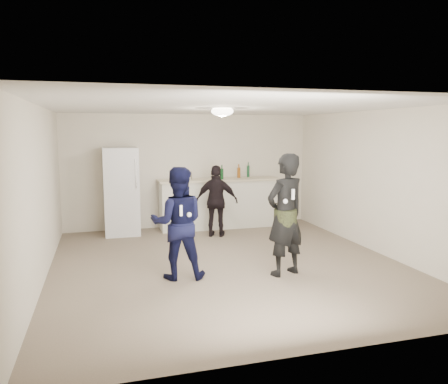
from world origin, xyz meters
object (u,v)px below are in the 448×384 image
object	(u,v)px
shaker	(190,175)
man	(178,223)
fridge	(121,191)
spectator	(217,201)
woman	(285,215)
counter	(219,204)

from	to	relation	value
shaker	man	bearing A→B (deg)	-104.47
fridge	spectator	bearing A→B (deg)	-21.57
shaker	woman	xyz separation A→B (m)	(0.73, -3.48, -0.27)
counter	fridge	bearing A→B (deg)	-178.11
shaker	spectator	world-z (taller)	spectator
woman	spectator	size ratio (longest dim) A/B	1.25
fridge	man	world-z (taller)	fridge
counter	man	xyz separation A→B (m)	(-1.46, -3.11, 0.29)
counter	shaker	size ratio (longest dim) A/B	15.29
woman	shaker	bearing A→B (deg)	-97.42
counter	spectator	xyz separation A→B (m)	(-0.27, -0.80, 0.20)
woman	man	bearing A→B (deg)	-29.71
man	counter	bearing A→B (deg)	-105.62
counter	woman	world-z (taller)	woman
man	spectator	size ratio (longest dim) A/B	1.12
counter	shaker	bearing A→B (deg)	172.84
man	fridge	bearing A→B (deg)	-68.32
counter	spectator	bearing A→B (deg)	-108.41
woman	fridge	bearing A→B (deg)	-75.72
fridge	shaker	size ratio (longest dim) A/B	10.59
counter	fridge	distance (m)	2.15
shaker	fridge	bearing A→B (deg)	-174.19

